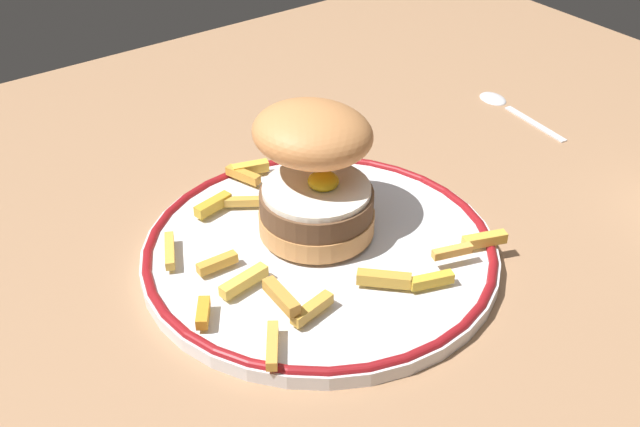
# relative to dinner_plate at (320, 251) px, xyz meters

# --- Properties ---
(ground_plane) EXTENTS (1.34, 1.04, 0.04)m
(ground_plane) POSITION_rel_dinner_plate_xyz_m (-0.05, -0.02, -0.03)
(ground_plane) COLOR #9D7452
(dinner_plate) EXTENTS (0.30, 0.30, 0.02)m
(dinner_plate) POSITION_rel_dinner_plate_xyz_m (0.00, 0.00, 0.00)
(dinner_plate) COLOR silver
(dinner_plate) RESTS_ON ground_plane
(burger) EXTENTS (0.11, 0.12, 0.11)m
(burger) POSITION_rel_dinner_plate_xyz_m (0.01, 0.03, 0.06)
(burger) COLOR tan
(burger) RESTS_ON dinner_plate
(fries_pile) EXTENTS (0.26, 0.25, 0.02)m
(fries_pile) POSITION_rel_dinner_plate_xyz_m (-0.03, -0.00, 0.01)
(fries_pile) COLOR gold
(fries_pile) RESTS_ON dinner_plate
(spoon) EXTENTS (0.03, 0.13, 0.01)m
(spoon) POSITION_rel_dinner_plate_xyz_m (0.33, 0.11, -0.00)
(spoon) COLOR silver
(spoon) RESTS_ON ground_plane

